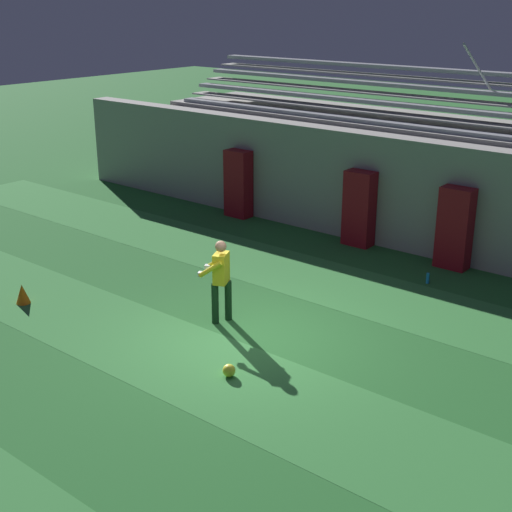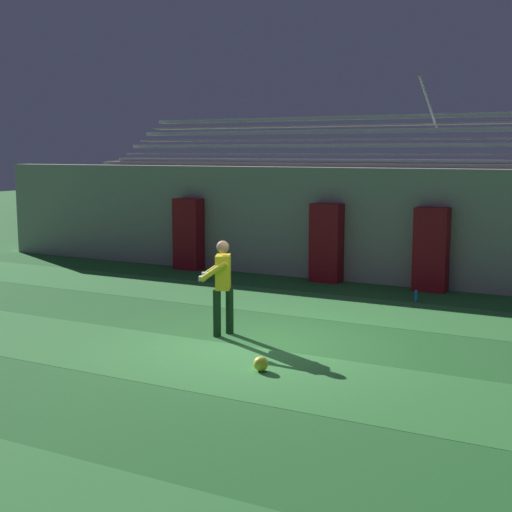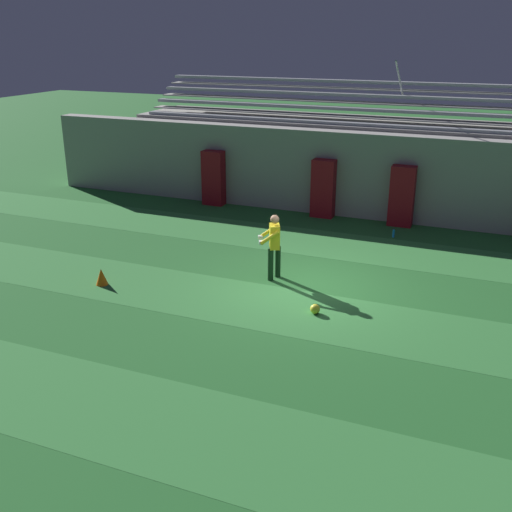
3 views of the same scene
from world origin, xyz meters
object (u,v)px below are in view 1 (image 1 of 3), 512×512
Objects in this scene: padding_pillar_far_left at (238,184)px; goalkeeper at (220,276)px; water_bottle at (428,278)px; padding_pillar_gate_right at (455,228)px; traffic_cone at (23,294)px; soccer_ball at (229,370)px; padding_pillar_gate_left at (359,209)px.

padding_pillar_far_left reaches higher than goalkeeper.
padding_pillar_far_left is 6.83m from water_bottle.
padding_pillar_gate_right is 4.60× the size of traffic_cone.
padding_pillar_far_left reaches higher than soccer_ball.
padding_pillar_far_left reaches higher than traffic_cone.
padding_pillar_far_left is (-4.04, 0.00, 0.00)m from padding_pillar_gate_left.
soccer_ball is (1.93, -7.21, -0.86)m from padding_pillar_gate_left.
padding_pillar_far_left is at bearing 169.12° from water_bottle.
padding_pillar_far_left is 7.18m from goalkeeper.
goalkeeper is 7.59× the size of soccer_ball.
padding_pillar_far_left is at bearing 127.91° from goalkeeper.
padding_pillar_gate_left is 1.16× the size of goalkeeper.
goalkeeper is 6.96× the size of water_bottle.
padding_pillar_gate_left reaches higher than goalkeeper.
goalkeeper is at bearing 135.40° from soccer_ball.
goalkeeper is at bearing -52.09° from padding_pillar_far_left.
padding_pillar_far_left is 7.70m from traffic_cone.
padding_pillar_gate_left is at bearing 180.00° from padding_pillar_gate_right.
padding_pillar_gate_right is at bearing 0.00° from padding_pillar_far_left.
padding_pillar_gate_right is 6.08m from goalkeeper.
padding_pillar_gate_left is at bearing 153.92° from water_bottle.
goalkeeper is at bearing 27.51° from traffic_cone.
padding_pillar_gate_left and padding_pillar_far_left have the same top height.
padding_pillar_gate_right is 1.16× the size of goalkeeper.
goalkeeper reaches higher than traffic_cone.
padding_pillar_far_left is at bearing 129.66° from soccer_ball.
traffic_cone is (-3.41, -7.64, -0.76)m from padding_pillar_gate_left.
goalkeeper is 2.35m from soccer_ball.
padding_pillar_far_left is 8.79× the size of soccer_ball.
padding_pillar_gate_left is 3.03m from water_bottle.
padding_pillar_gate_left reaches higher than water_bottle.
water_bottle is (0.03, -1.28, -0.85)m from padding_pillar_gate_right.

